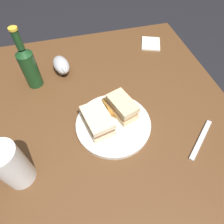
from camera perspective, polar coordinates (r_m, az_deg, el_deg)
name	(u,v)px	position (r m, az deg, el deg)	size (l,w,h in m)	color
ground_plane	(111,176)	(1.43, -0.20, -17.78)	(6.00, 6.00, 0.00)	black
dining_table	(111,152)	(1.08, -0.25, -11.31)	(1.04, 0.94, 0.75)	brown
plate	(113,124)	(0.71, 0.37, -3.47)	(0.27, 0.27, 0.02)	silver
sandwich_half_left	(122,107)	(0.70, 2.94, 1.43)	(0.13, 0.10, 0.07)	beige
sandwich_half_right	(98,121)	(0.67, -4.17, -2.48)	(0.14, 0.10, 0.06)	beige
potato_wedge_front	(115,113)	(0.72, 0.93, -0.21)	(0.04, 0.02, 0.02)	#B77F33
potato_wedge_middle	(110,109)	(0.73, -0.57, 1.00)	(0.04, 0.02, 0.02)	#B77F33
potato_wedge_back	(106,103)	(0.75, -1.65, 2.60)	(0.04, 0.02, 0.02)	gold
potato_wedge_left_edge	(116,103)	(0.75, 1.24, 2.73)	(0.05, 0.02, 0.02)	#B77F33
potato_wedge_right_edge	(99,108)	(0.73, -3.79, 1.05)	(0.04, 0.02, 0.02)	#B77F33
potato_wedge_stray	(112,113)	(0.72, -0.13, -0.27)	(0.04, 0.02, 0.02)	#AD702D
pint_glass	(13,167)	(0.63, -26.51, -14.03)	(0.08, 0.08, 0.17)	white
gravy_boat	(61,65)	(0.90, -14.35, 12.92)	(0.13, 0.09, 0.06)	#B7B7BC
cider_bottle	(29,66)	(0.85, -22.84, 12.17)	(0.06, 0.06, 0.25)	#19421E
napkin	(151,44)	(1.08, 11.07, 18.71)	(0.11, 0.09, 0.01)	silver
fork	(201,139)	(0.75, 24.16, -7.17)	(0.18, 0.02, 0.01)	silver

